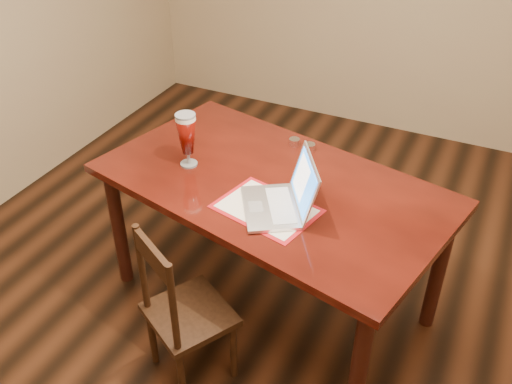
% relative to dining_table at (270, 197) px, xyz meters
% --- Properties ---
extents(ground, '(5.00, 5.00, 0.00)m').
position_rel_dining_table_xyz_m(ground, '(0.10, -0.09, -0.74)').
color(ground, black).
rests_on(ground, ground).
extents(room_shell, '(4.51, 5.01, 2.71)m').
position_rel_dining_table_xyz_m(room_shell, '(0.10, -0.09, 1.02)').
color(room_shell, tan).
rests_on(room_shell, ground).
extents(dining_table, '(1.96, 1.38, 1.13)m').
position_rel_dining_table_xyz_m(dining_table, '(0.00, 0.00, 0.00)').
color(dining_table, '#4C110A').
rests_on(dining_table, ground).
extents(dining_chair, '(0.51, 0.51, 0.90)m').
position_rel_dining_table_xyz_m(dining_chair, '(-0.16, -0.64, -0.32)').
color(dining_chair, '#321A0E').
rests_on(dining_chair, ground).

